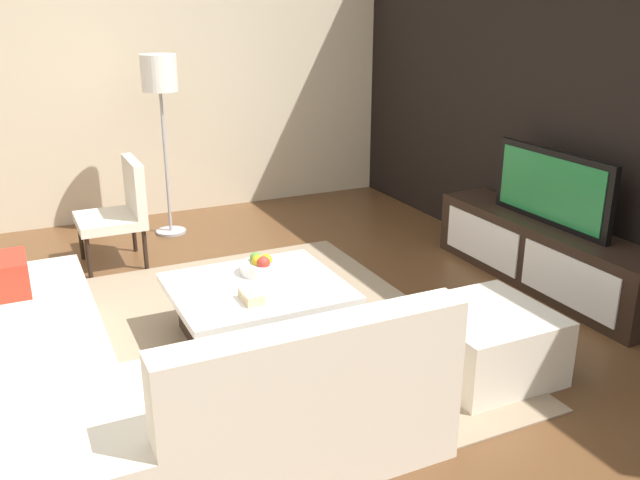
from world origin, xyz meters
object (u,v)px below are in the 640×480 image
television (552,188)px  media_console (544,254)px  ottoman (486,342)px  fruit_bowl (261,266)px  sectional_couch (108,381)px  coffee_table (258,310)px  book_stack (252,297)px  floor_lamp (160,85)px  accent_chair_near (121,206)px

television → media_console: bearing=-90.0°
ottoman → fruit_bowl: (-1.15, -0.96, 0.23)m
sectional_couch → coffee_table: bearing=121.0°
media_console → coffee_table: media_console is taller
media_console → book_stack: size_ratio=11.06×
fruit_bowl → book_stack: bearing=-28.1°
floor_lamp → fruit_bowl: size_ratio=5.88×
television → floor_lamp: (-2.48, -2.29, 0.60)m
coffee_table → accent_chair_near: bearing=-163.6°
ottoman → coffee_table: bearing=-132.6°
fruit_bowl → accent_chair_near: bearing=-158.7°
media_console → book_stack: 2.42m
media_console → coffee_table: bearing=-92.5°
floor_lamp → book_stack: bearing=-2.6°
floor_lamp → ottoman: (3.35, 1.05, -1.18)m
television → book_stack: 2.44m
television → sectional_couch: (0.51, -3.32, -0.50)m
floor_lamp → book_stack: 2.77m
book_stack → media_console: bearing=92.8°
media_console → sectional_couch: size_ratio=0.82×
ottoman → fruit_bowl: bearing=-140.3°
fruit_bowl → sectional_couch: bearing=-54.7°
media_console → ottoman: bearing=-54.9°
floor_lamp → ottoman: 3.70m
sectional_couch → accent_chair_near: size_ratio=2.89×
television → book_stack: (0.12, -2.41, -0.37)m
floor_lamp → ottoman: floor_lamp is taller
coffee_table → fruit_bowl: (-0.18, 0.10, 0.23)m
sectional_couch → coffee_table: (-0.61, 1.02, -0.08)m
accent_chair_near → book_stack: (2.00, 0.41, -0.08)m
coffee_table → accent_chair_near: accent_chair_near is taller
coffee_table → floor_lamp: bearing=179.9°
book_stack → ottoman: bearing=57.2°
coffee_table → ottoman: bearing=47.4°
accent_chair_near → fruit_bowl: size_ratio=3.11×
television → accent_chair_near: television is taller
book_stack → floor_lamp: bearing=177.4°
floor_lamp → book_stack: size_ratio=8.82×
television → coffee_table: (-0.10, -2.30, -0.58)m
fruit_bowl → television: bearing=82.8°
sectional_couch → book_stack: sectional_couch is taller
coffee_table → television: bearing=87.5°
coffee_table → book_stack: book_stack is taller
television → ottoman: size_ratio=1.64×
sectional_couch → television: bearing=98.8°
media_console → book_stack: bearing=-87.2°
accent_chair_near → coffee_table: bearing=24.9°
coffee_table → book_stack: bearing=-27.3°
ottoman → book_stack: (-0.75, -1.17, 0.21)m
sectional_couch → fruit_bowl: bearing=125.3°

